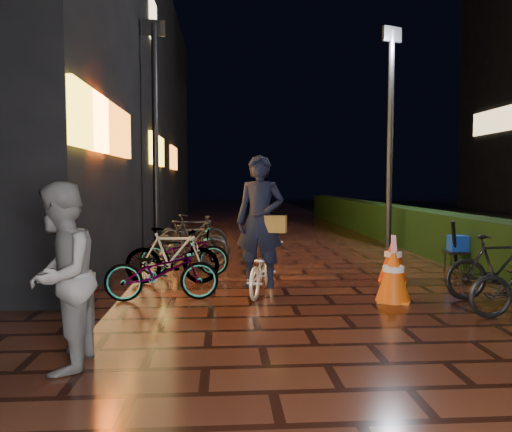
{
  "coord_description": "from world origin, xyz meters",
  "views": [
    {
      "loc": [
        -1.5,
        -6.08,
        1.68
      ],
      "look_at": [
        -0.95,
        2.26,
        1.1
      ],
      "focal_mm": 35.0,
      "sensor_mm": 36.0,
      "label": 1
    }
  ],
  "objects": [
    {
      "name": "ground",
      "position": [
        0.0,
        0.0,
        0.0
      ],
      "size": [
        80.0,
        80.0,
        0.0
      ],
      "primitive_type": "plane",
      "color": "#381911",
      "rests_on": "ground"
    },
    {
      "name": "hedge",
      "position": [
        3.3,
        8.0,
        0.5
      ],
      "size": [
        0.7,
        20.0,
        1.0
      ],
      "primitive_type": "cube",
      "color": "black",
      "rests_on": "ground"
    },
    {
      "name": "bystander_person",
      "position": [
        -2.95,
        -1.62,
        0.84
      ],
      "size": [
        0.65,
        0.83,
        1.68
      ],
      "primitive_type": "imported",
      "rotation": [
        0.0,
        0.0,
        -1.58
      ],
      "color": "slate",
      "rests_on": "ground"
    },
    {
      "name": "lamp_post_hedge",
      "position": [
        2.6,
        6.01,
        2.98
      ],
      "size": [
        0.51,
        0.24,
        5.41
      ],
      "color": "black",
      "rests_on": "ground"
    },
    {
      "name": "lamp_post_sf",
      "position": [
        -3.15,
        6.36,
        3.06
      ],
      "size": [
        0.53,
        0.19,
        5.56
      ],
      "color": "black",
      "rests_on": "ground"
    },
    {
      "name": "cyclist",
      "position": [
        -0.95,
        1.23,
        0.77
      ],
      "size": [
        0.91,
        1.52,
        2.07
      ],
      "color": "white",
      "rests_on": "ground"
    },
    {
      "name": "traffic_barrier",
      "position": [
        1.11,
        1.38,
        0.39
      ],
      "size": [
        1.01,
        1.9,
        0.78
      ],
      "color": "#E3500B",
      "rests_on": "ground"
    },
    {
      "name": "cart_assembly",
      "position": [
        2.84,
        2.76,
        0.51
      ],
      "size": [
        0.59,
        0.54,
        0.99
      ],
      "color": "black",
      "rests_on": "ground"
    },
    {
      "name": "parked_bikes_storefront",
      "position": [
        -2.25,
        3.67,
        0.44
      ],
      "size": [
        1.81,
        5.88,
        0.93
      ],
      "color": "black",
      "rests_on": "ground"
    }
  ]
}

